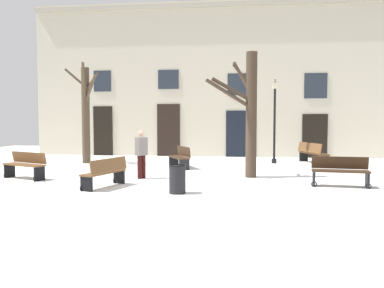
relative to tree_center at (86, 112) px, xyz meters
The scene contains 12 objects.
ground_plane 7.07m from the tree_center, 40.08° to the right, with size 30.01×30.01×0.00m, color white.
building_facade 6.75m from the tree_center, 38.22° to the left, with size 18.75×0.60×8.13m.
tree_center is the anchor object (origin of this frame).
tree_left_of_center 7.99m from the tree_center, 26.10° to the right, with size 1.75×1.53×4.24m.
streetlamp 8.45m from the tree_center, ahead, with size 0.30×0.30×3.76m.
litter_bin 8.73m from the tree_center, 52.33° to the right, with size 0.47×0.47×0.78m.
bench_back_to_back_right 4.98m from the tree_center, 15.43° to the right, with size 1.12×1.62×0.88m.
bench_far_corner 7.01m from the tree_center, 63.88° to the right, with size 0.95×1.71×0.86m.
bench_by_litter_bin 5.14m from the tree_center, 92.56° to the right, with size 1.71×1.09×0.89m.
bench_back_to_back_left 10.33m from the tree_center, ahead, with size 1.15×1.90×0.93m.
bench_near_center_tree 11.21m from the tree_center, 27.58° to the right, with size 1.67×0.68×0.88m.
person_near_bench 5.74m from the tree_center, 49.70° to the right, with size 0.39×0.44×1.62m.
Camera 1 is at (1.75, -12.94, 2.00)m, focal length 37.43 mm.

